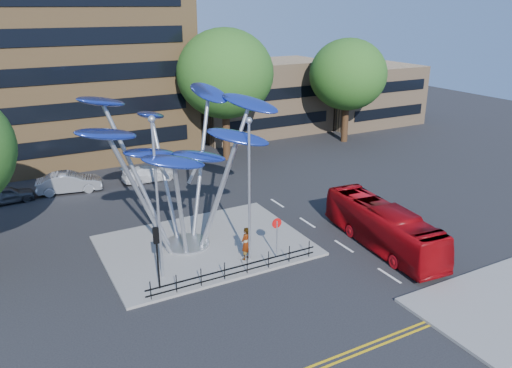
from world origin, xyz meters
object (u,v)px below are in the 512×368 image
red_bus (383,226)px  street_lamp_left (156,186)px  tree_far (348,75)px  street_lamp_right (249,178)px  pedestrian (246,243)px  no_entry_sign_island (277,231)px  parked_car_mid (69,182)px  tree_right (225,74)px  leaf_sculpture (179,137)px  parked_car_left (6,195)px  parked_car_right (149,173)px  traffic_light_island (157,245)px

red_bus → street_lamp_left: bearing=173.9°
tree_far → street_lamp_right: 28.76m
street_lamp_left → pedestrian: size_ratio=4.48×
no_entry_sign_island → parked_car_mid: no_entry_sign_island is taller
street_lamp_right → no_entry_sign_island: size_ratio=3.39×
street_lamp_right → tree_right: bearing=68.5°
leaf_sculpture → parked_car_left: (-9.11, 12.95, -6.22)m
no_entry_sign_island → parked_car_right: bearing=98.0°
street_lamp_right → parked_car_mid: 18.75m
parked_car_left → parked_car_right: size_ratio=0.85×
tree_right → no_entry_sign_island: (-6.00, -19.48, -6.22)m
parked_car_left → pedestrian: bearing=-149.7°
tree_far → parked_car_left: bearing=-175.9°
street_lamp_right → parked_car_right: (-0.88, 16.40, -4.44)m
no_entry_sign_island → parked_car_right: (-2.38, 16.89, -1.16)m
tree_right → tree_far: bearing=0.0°
tree_far → traffic_light_island: tree_far is taller
pedestrian → parked_car_left: size_ratio=0.52×
tree_far → parked_car_left: size_ratio=2.84×
street_lamp_left → parked_car_mid: bearing=97.6°
pedestrian → parked_car_left: bearing=-83.0°
tree_far → street_lamp_right: (-21.50, -19.00, -2.01)m
tree_right → red_bus: 22.12m
street_lamp_right → parked_car_left: (-11.68, 16.63, -4.45)m
tree_far → street_lamp_left: tree_far is taller
leaf_sculpture → parked_car_right: (1.69, 12.72, -6.22)m
leaf_sculpture → parked_car_mid: leaf_sculpture is taller
tree_far → parked_car_mid: tree_far is taller
tree_right → street_lamp_left: tree_right is taller
street_lamp_left → parked_car_left: size_ratio=2.31×
traffic_light_island → no_entry_sign_island: bearing=0.1°
red_bus → leaf_sculpture: bearing=156.6°
tree_far → street_lamp_right: size_ratio=1.30×
tree_right → street_lamp_right: (-7.50, -19.00, -2.94)m
traffic_light_island → leaf_sculpture: bearing=55.0°
tree_far → parked_car_left: 33.88m
parked_car_left → tree_far: bearing=-90.7°
tree_far → traffic_light_island: size_ratio=3.16×
street_lamp_right → traffic_light_island: size_ratio=2.42×
traffic_light_island → tree_right: bearing=56.3°
leaf_sculpture → parked_car_mid: bearing=109.4°
parked_car_right → parked_car_left: bearing=88.0°
traffic_light_island → parked_car_left: bearing=109.8°
tree_right → no_entry_sign_island: size_ratio=4.94×
tree_right → leaf_sculpture: (-10.07, -15.32, -1.16)m
tree_right → parked_car_mid: tree_right is taller
leaf_sculpture → parked_car_left: 17.01m
pedestrian → parked_car_mid: pedestrian is taller
tree_far → pedestrian: size_ratio=5.51×
parked_car_mid → parked_car_right: (6.30, -0.38, -0.15)m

